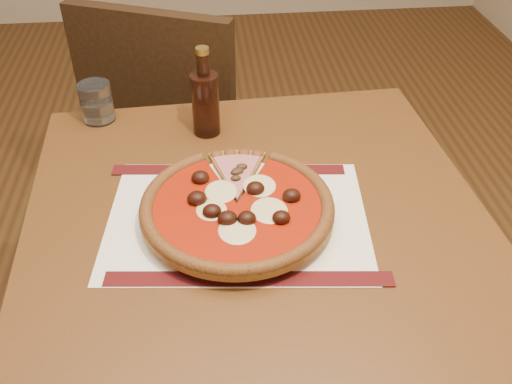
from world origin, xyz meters
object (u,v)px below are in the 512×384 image
chair_far (177,129)px  pizza (237,205)px  plate (237,214)px  table (257,254)px  bottle (205,101)px  water_glass (96,102)px

chair_far → pizza: bearing=123.9°
plate → pizza: pizza is taller
plate → pizza: size_ratio=0.88×
table → chair_far: 0.69m
plate → bottle: size_ratio=1.53×
table → chair_far: bearing=103.8°
table → bottle: size_ratio=4.42×
plate → bottle: bottle is taller
table → plate: (-0.04, -0.01, 0.11)m
plate → bottle: (-0.04, 0.28, 0.06)m
table → bottle: bottle is taller
table → pizza: bearing=-157.9°
table → bottle: bearing=106.0°
chair_far → bottle: 0.50m
chair_far → water_glass: chair_far is taller
water_glass → bottle: bearing=-18.0°
table → chair_far: chair_far is taller
table → plate: bearing=-158.6°
table → water_glass: (-0.31, 0.35, 0.14)m
chair_far → bottle: bottle is taller
table → pizza: pizza is taller
plate → chair_far: bearing=100.6°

